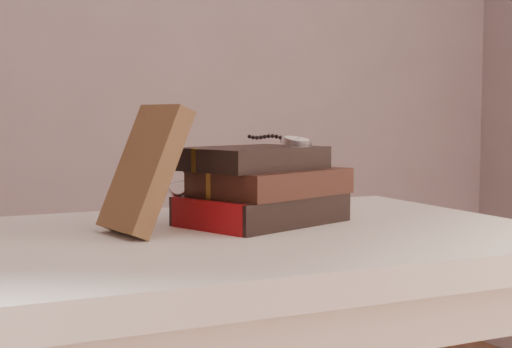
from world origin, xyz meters
name	(u,v)px	position (x,y,z in m)	size (l,w,h in m)	color
table	(197,300)	(0.00, 0.35, 0.66)	(1.00, 0.60, 0.75)	silver
book_stack	(263,188)	(0.13, 0.40, 0.80)	(0.28, 0.23, 0.12)	black
journal	(145,170)	(-0.06, 0.38, 0.84)	(0.03, 0.11, 0.18)	#412B19
pocket_watch	(293,140)	(0.19, 0.42, 0.87)	(0.06, 0.15, 0.02)	silver
eyeglasses	(187,180)	(0.02, 0.45, 0.82)	(0.13, 0.14, 0.05)	silver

